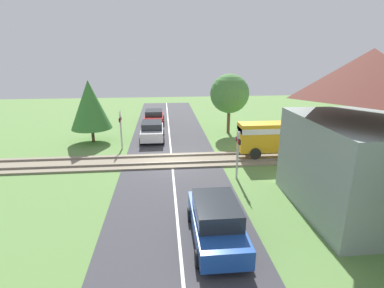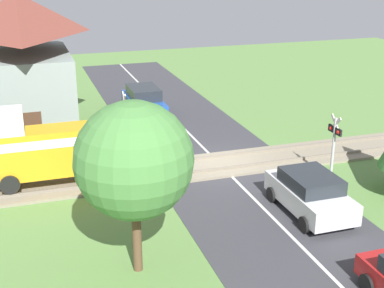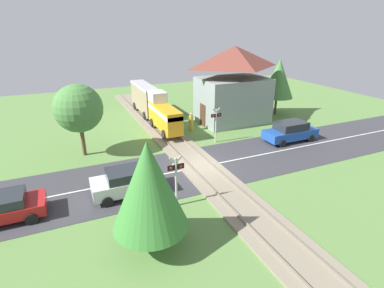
% 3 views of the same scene
% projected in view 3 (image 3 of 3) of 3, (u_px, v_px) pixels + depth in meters
% --- Properties ---
extents(ground_plane, '(60.00, 60.00, 0.00)m').
position_uv_depth(ground_plane, '(200.00, 167.00, 20.45)').
color(ground_plane, '#5B8442').
extents(road_surface, '(48.00, 6.40, 0.02)m').
position_uv_depth(road_surface, '(200.00, 167.00, 20.45)').
color(road_surface, '#38383D').
rests_on(road_surface, ground_plane).
extents(track_bed, '(2.80, 48.00, 0.24)m').
position_uv_depth(track_bed, '(200.00, 166.00, 20.43)').
color(track_bed, gray).
rests_on(track_bed, ground_plane).
extents(train, '(1.58, 12.18, 3.18)m').
position_uv_depth(train, '(153.00, 104.00, 28.93)').
color(train, gold).
rests_on(train, track_bed).
extents(car_near_crossing, '(3.89, 1.97, 1.55)m').
position_uv_depth(car_near_crossing, '(127.00, 181.00, 16.95)').
color(car_near_crossing, silver).
rests_on(car_near_crossing, ground_plane).
extents(car_far_side, '(4.52, 1.96, 1.66)m').
position_uv_depth(car_far_side, '(290.00, 131.00, 24.70)').
color(car_far_side, '#1E4CA8').
rests_on(car_far_side, ground_plane).
extents(car_behind_queue, '(3.89, 2.04, 1.37)m').
position_uv_depth(car_behind_queue, '(2.00, 208.00, 14.67)').
color(car_behind_queue, '#A81919').
rests_on(car_behind_queue, ground_plane).
extents(crossing_signal_west_approach, '(0.90, 0.18, 2.93)m').
position_uv_depth(crossing_signal_west_approach, '(176.00, 174.00, 15.45)').
color(crossing_signal_west_approach, '#B7B7B7').
rests_on(crossing_signal_west_approach, ground_plane).
extents(crossing_signal_east_approach, '(0.90, 0.18, 2.93)m').
position_uv_depth(crossing_signal_east_approach, '(216.00, 120.00, 24.05)').
color(crossing_signal_east_approach, '#B7B7B7').
rests_on(crossing_signal_east_approach, ground_plane).
extents(station_building, '(6.87, 4.92, 7.24)m').
position_uv_depth(station_building, '(233.00, 86.00, 28.60)').
color(station_building, gray).
rests_on(station_building, ground_plane).
extents(pedestrian_by_station, '(0.42, 0.42, 1.68)m').
position_uv_depth(pedestrian_by_station, '(191.00, 123.00, 27.14)').
color(pedestrian_by_station, gold).
rests_on(pedestrian_by_station, ground_plane).
extents(tree_by_station, '(3.28, 3.28, 5.80)m').
position_uv_depth(tree_by_station, '(278.00, 78.00, 30.99)').
color(tree_by_station, brown).
rests_on(tree_by_station, ground_plane).
extents(tree_roadside_hedge, '(3.43, 3.43, 5.28)m').
position_uv_depth(tree_roadside_hedge, '(78.00, 109.00, 21.05)').
color(tree_roadside_hedge, brown).
rests_on(tree_roadside_hedge, ground_plane).
extents(tree_beyond_track, '(3.22, 3.22, 5.00)m').
position_uv_depth(tree_beyond_track, '(149.00, 186.00, 12.01)').
color(tree_beyond_track, brown).
rests_on(tree_beyond_track, ground_plane).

